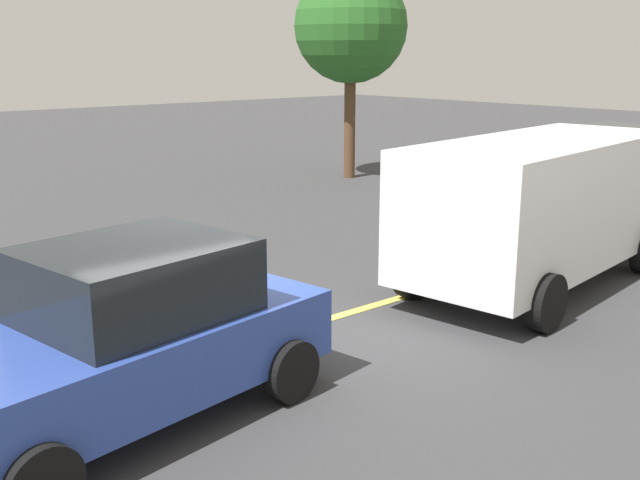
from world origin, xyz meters
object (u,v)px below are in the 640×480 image
white_van (540,203)px  car_blue_near_curb (125,336)px  car_white_mid_road (601,156)px  tree_left_verge (351,27)px

white_van → car_blue_near_curb: bearing=179.8°
white_van → car_blue_near_curb: size_ratio=1.28×
car_white_mid_road → car_blue_near_curb: 15.95m
car_blue_near_curb → tree_left_verge: size_ratio=0.74×
white_van → car_white_mid_road: bearing=24.1°
white_van → tree_left_verge: 10.81m
white_van → car_blue_near_curb: (-6.67, 0.02, -0.42)m
white_van → car_blue_near_curb: white_van is taller
white_van → car_white_mid_road: white_van is taller
car_white_mid_road → tree_left_verge: bearing=127.0°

